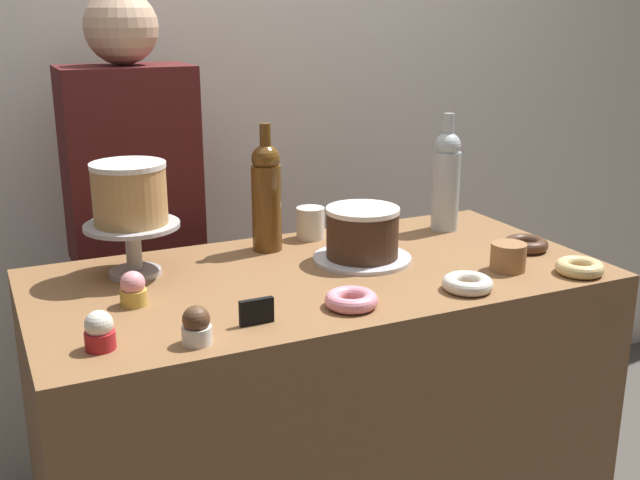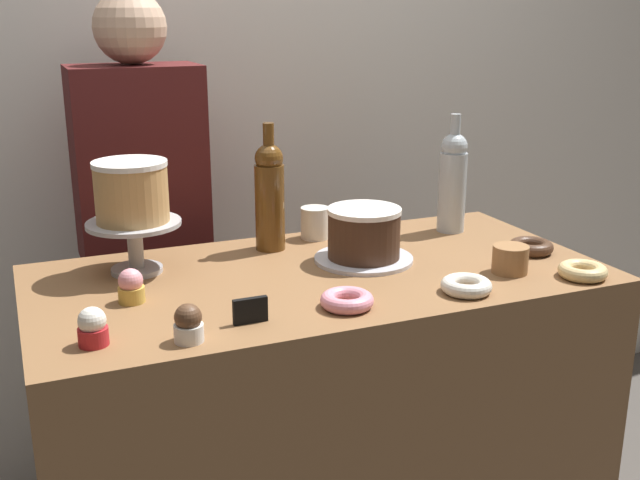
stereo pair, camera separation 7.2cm
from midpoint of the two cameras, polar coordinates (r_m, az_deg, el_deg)
The scene contains 19 objects.
back_wall at distance 2.57m, azimuth -9.60°, elevation 11.08°, with size 6.00×0.05×2.60m.
display_counter at distance 2.01m, azimuth -1.06°, elevation -15.34°, with size 1.33×0.67×0.95m.
cake_stand_pedestal at distance 1.83m, azimuth -14.83°, elevation 0.00°, with size 0.22×0.22×0.12m.
white_layer_cake at distance 1.80m, azimuth -15.09°, elevation 3.37°, with size 0.17×0.17×0.14m.
silver_serving_platter at distance 1.89m, azimuth 2.06°, elevation -1.37°, with size 0.24×0.24×0.01m.
chocolate_round_cake at distance 1.87m, azimuth 2.08°, elevation 0.58°, with size 0.18×0.18×0.12m.
wine_bottle_clear at distance 2.15m, azimuth 8.42°, elevation 4.50°, with size 0.08×0.08×0.33m.
wine_bottle_amber at distance 1.95m, azimuth -5.06°, elevation 3.35°, with size 0.08×0.08×0.33m.
cupcake_chocolate at distance 1.44m, azimuth -10.58°, elevation -6.32°, with size 0.06×0.06×0.07m.
cupcake_vanilla at distance 1.47m, azimuth -17.44°, elevation -6.50°, with size 0.06×0.06×0.07m.
cupcake_strawberry at distance 1.66m, azimuth -14.93°, elevation -3.57°, with size 0.06×0.06×0.07m.
donut_pink at distance 1.60m, azimuth 1.05°, elevation -4.48°, with size 0.11×0.11×0.03m.
donut_chocolate at distance 2.03m, azimuth 14.10°, elevation -0.30°, with size 0.11×0.11×0.03m.
donut_glazed at distance 1.88m, azimuth 17.70°, elevation -1.96°, with size 0.11×0.11×0.03m.
donut_sugar at distance 1.71m, azimuth 9.74°, elevation -3.22°, with size 0.11×0.11×0.03m.
cookie_stack at distance 1.86m, azimuth 12.75°, elevation -1.23°, with size 0.08×0.08×0.07m.
price_sign_chalkboard at distance 1.52m, azimuth -6.09°, elevation -5.32°, with size 0.07×0.01×0.05m.
coffee_cup_ceramic at distance 2.06m, azimuth -1.71°, elevation 1.27°, with size 0.08×0.08×0.09m.
barista_figure at distance 2.32m, azimuth -14.25°, elevation -1.53°, with size 0.36×0.22×1.60m.
Camera 1 is at (-0.72, -1.54, 1.55)m, focal length 43.04 mm.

